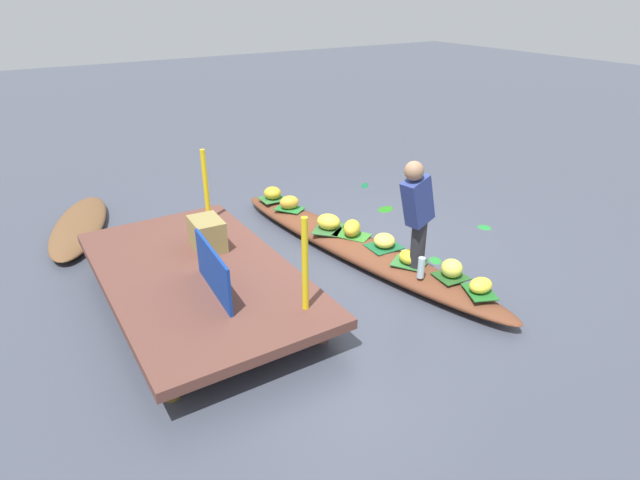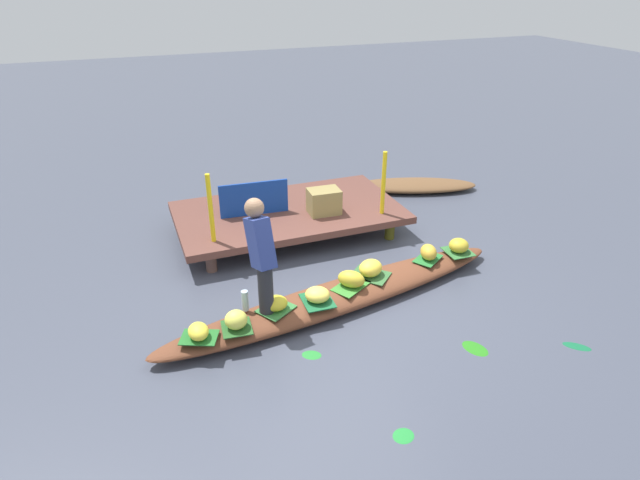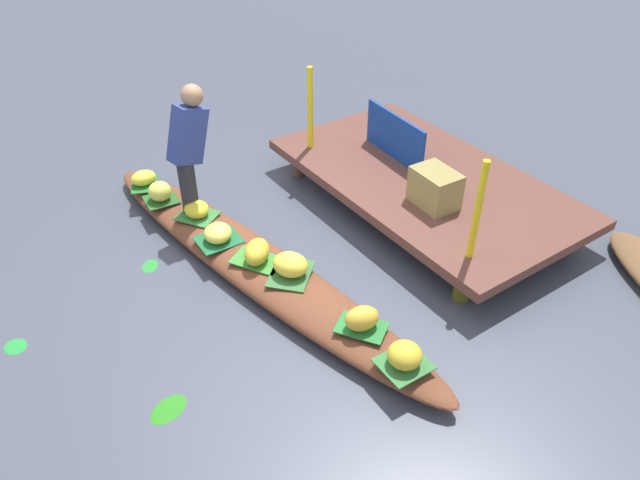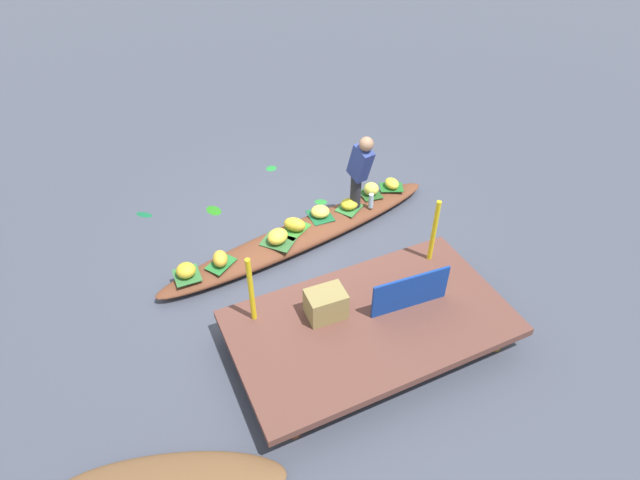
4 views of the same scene
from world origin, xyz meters
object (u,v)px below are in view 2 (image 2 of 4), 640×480
Objects in this scene: vendor_boat at (340,296)px; banana_bunch_3 at (429,252)px; banana_bunch_5 at (236,320)px; vendor_person at (261,251)px; moored_boat at (414,185)px; banana_bunch_4 at (371,268)px; market_banner at (254,199)px; banana_bunch_2 at (276,303)px; banana_bunch_6 at (317,295)px; water_bottle at (245,301)px; banana_bunch_0 at (351,279)px; banana_bunch_1 at (459,245)px; banana_bunch_7 at (198,331)px; produce_crate at (324,201)px.

banana_bunch_3 is (1.29, 0.23, 0.21)m from vendor_boat.
vendor_person is (0.36, 0.23, 0.60)m from banana_bunch_5.
vendor_boat is 1.34m from banana_bunch_5.
banana_bunch_4 reaches higher than moored_boat.
moored_boat is 3.17m from market_banner.
banana_bunch_2 is 0.47m from banana_bunch_6.
water_bottle is at bearing -123.11° from moored_boat.
banana_bunch_4 reaches higher than banana_bunch_2.
banana_bunch_0 is 1.24m from water_bottle.
water_bottle is (-1.56, -0.16, 0.02)m from banana_bunch_4.
banana_bunch_5 is at bearing -169.37° from banana_bunch_1.
vendor_boat is 0.85m from banana_bunch_2.
water_bottle is (-2.86, -0.28, 0.02)m from banana_bunch_1.
vendor_boat is at bearing 11.54° from banana_bunch_7.
banana_bunch_5 is at bearing -168.02° from banana_bunch_3.
banana_bunch_7 is 0.27× the size of market_banner.
moored_boat is 3.41m from banana_bunch_4.
banana_bunch_1 is (1.62, 0.26, -0.01)m from banana_bunch_0.
banana_bunch_2 is 0.27× the size of market_banner.
banana_bunch_0 reaches higher than banana_bunch_2.
vendor_boat is 2.13m from market_banner.
water_bottle is (-3.68, -2.81, 0.25)m from moored_boat.
banana_bunch_5 is 0.39m from banana_bunch_7.
banana_bunch_5 is (-0.47, -0.18, 0.02)m from banana_bunch_2.
vendor_person reaches higher than banana_bunch_1.
banana_bunch_5 is (-1.41, -0.30, 0.00)m from banana_bunch_0.
vendor_person reaches higher than moored_boat.
banana_bunch_3 is 0.88× the size of banana_bunch_4.
banana_bunch_6 is 0.62× the size of produce_crate.
banana_bunch_2 is at bearing -170.01° from banana_bunch_3.
market_banner is at bearing -146.29° from moored_boat.
vendor_boat is 3.59× the size of vendor_person.
banana_bunch_1 is at bearing 11.01° from banana_bunch_6.
moored_boat is 8.63× the size of banana_bunch_1.
banana_bunch_0 is at bearing -155.56° from banana_bunch_4.
banana_bunch_2 is 2.27m from produce_crate.
vendor_person is 0.62m from water_bottle.
banana_bunch_1 is 1.31m from banana_bunch_4.
banana_bunch_7 is at bearing -169.64° from banana_bunch_0.
moored_boat is 4.95m from banana_bunch_5.
vendor_person reaches higher than water_bottle.
banana_bunch_5 is at bearing -105.24° from market_banner.
moored_boat is 9.22× the size of water_bottle.
market_banner is at bearing 162.41° from produce_crate.
vendor_boat is 1.83m from produce_crate.
banana_bunch_2 is at bearing -95.09° from market_banner.
water_bottle reaches higher than banana_bunch_3.
banana_bunch_6 is 2.19m from market_banner.
produce_crate reaches higher than moored_boat.
banana_bunch_1 is at bearing 2.90° from banana_bunch_3.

